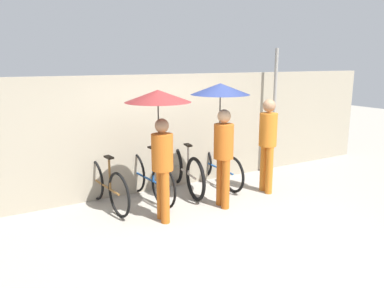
% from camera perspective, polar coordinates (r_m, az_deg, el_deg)
% --- Properties ---
extents(ground_plane, '(30.00, 30.00, 0.00)m').
position_cam_1_polar(ground_plane, '(5.56, 3.77, -12.74)').
color(ground_plane, gray).
extents(back_wall, '(10.78, 0.12, 2.14)m').
position_cam_1_polar(back_wall, '(6.95, -5.52, 1.68)').
color(back_wall, gray).
rests_on(back_wall, ground).
extents(parked_bicycle_0, '(0.44, 1.66, 1.01)m').
position_cam_1_polar(parked_bicycle_0, '(6.33, -13.00, -6.17)').
color(parked_bicycle_0, black).
rests_on(parked_bicycle_0, ground).
extents(parked_bicycle_1, '(0.44, 1.75, 1.02)m').
position_cam_1_polar(parked_bicycle_1, '(6.56, -6.71, -5.11)').
color(parked_bicycle_1, black).
rests_on(parked_bicycle_1, ground).
extents(parked_bicycle_2, '(0.44, 1.78, 0.97)m').
position_cam_1_polar(parked_bicycle_2, '(6.92, -1.18, -4.05)').
color(parked_bicycle_2, black).
rests_on(parked_bicycle_2, ground).
extents(parked_bicycle_3, '(0.44, 1.76, 0.96)m').
position_cam_1_polar(parked_bicycle_3, '(7.34, 3.81, -3.41)').
color(parked_bicycle_3, black).
rests_on(parked_bicycle_3, ground).
extents(pedestrian_leading, '(0.98, 0.98, 1.97)m').
position_cam_1_polar(pedestrian_leading, '(5.47, -4.98, 3.75)').
color(pedestrian_leading, '#B25619').
rests_on(pedestrian_leading, ground).
extents(pedestrian_center, '(0.95, 0.95, 2.03)m').
position_cam_1_polar(pedestrian_center, '(6.02, 4.52, 4.86)').
color(pedestrian_center, '#B25619').
rests_on(pedestrian_center, ground).
extents(pedestrian_trailing, '(0.32, 0.32, 1.72)m').
position_cam_1_polar(pedestrian_trailing, '(6.86, 11.47, 0.82)').
color(pedestrian_trailing, '#C66B1E').
rests_on(pedestrian_trailing, ground).
extents(awning_pole, '(0.07, 0.07, 2.63)m').
position_cam_1_polar(awning_pole, '(8.03, 12.40, 4.68)').
color(awning_pole, gray).
rests_on(awning_pole, ground).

